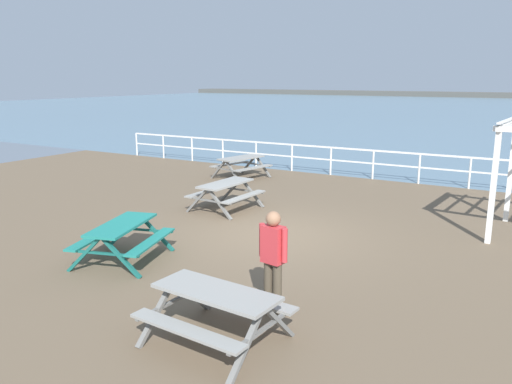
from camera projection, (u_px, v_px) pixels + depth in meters
The scene contains 8 objects.
ground_plane at pixel (271, 238), 12.04m from camera, with size 30.00×24.00×0.20m, color brown.
sea_band at pixel (498, 111), 56.46m from camera, with size 142.00×90.00×0.01m, color slate.
seaward_railing at pixel (373, 159), 18.38m from camera, with size 23.07×0.07×1.08m.
picnic_table_near_left at pixel (226, 189), 14.14m from camera, with size 1.62×1.87×0.80m.
picnic_table_near_right at pixel (122, 233), 10.17m from camera, with size 1.95×2.15×0.80m.
picnic_table_mid_centre at pixel (216, 303), 7.00m from camera, with size 1.90×1.66×0.80m.
picnic_table_far_left at pixel (241, 162), 18.63m from camera, with size 1.87×2.09×0.80m.
visitor at pixel (273, 256), 7.77m from camera, with size 0.52×0.28×1.66m.
Camera 1 is at (5.50, -10.11, 3.62)m, focal length 35.62 mm.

